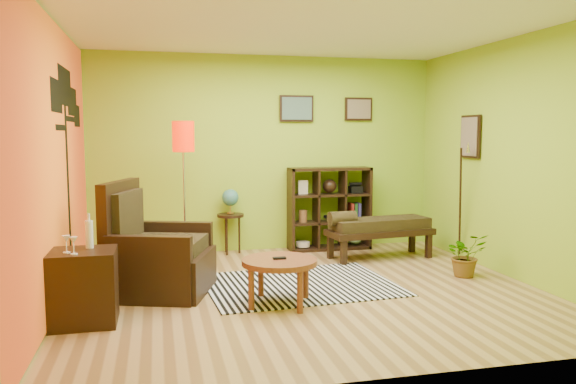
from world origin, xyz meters
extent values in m
plane|color=#AC864F|center=(0.00, 0.00, 0.00)|extent=(5.00, 5.00, 0.00)
cube|color=#8FB926|center=(0.00, 2.25, 1.40)|extent=(5.00, 0.04, 2.80)
cube|color=#8FB926|center=(0.00, -2.25, 1.40)|extent=(5.00, 0.04, 2.80)
cube|color=#8FB926|center=(-2.50, 0.00, 1.40)|extent=(0.04, 4.50, 2.80)
cube|color=#8FB926|center=(2.50, 0.00, 1.40)|extent=(0.04, 4.50, 2.80)
cube|color=white|center=(0.00, 0.00, 2.80)|extent=(5.00, 4.50, 0.04)
cube|color=orange|center=(-2.48, 0.00, 1.40)|extent=(0.01, 4.45, 2.75)
cube|color=black|center=(-2.46, 0.55, 1.05)|extent=(0.01, 0.14, 2.10)
cube|color=black|center=(-2.46, 0.05, 2.05)|extent=(0.01, 0.65, 0.32)
cube|color=black|center=(-2.46, 0.60, 2.18)|extent=(0.01, 0.85, 0.40)
cube|color=black|center=(-2.46, 1.10, 2.05)|extent=(0.01, 0.70, 0.32)
cube|color=black|center=(-2.46, 1.45, 1.90)|extent=(0.01, 0.50, 0.26)
cube|color=black|center=(0.45, 2.22, 2.05)|extent=(0.50, 0.03, 0.38)
cube|color=slate|center=(0.45, 2.19, 2.05)|extent=(0.44, 0.01, 0.32)
cube|color=black|center=(1.40, 2.22, 2.05)|extent=(0.42, 0.03, 0.34)
cube|color=gray|center=(1.40, 2.19, 2.05)|extent=(0.36, 0.01, 0.28)
cube|color=black|center=(2.47, 0.90, 1.65)|extent=(0.03, 0.44, 0.56)
cube|color=gray|center=(2.44, 0.90, 1.65)|extent=(0.01, 0.38, 0.50)
cylinder|color=black|center=(2.35, 0.90, 0.78)|extent=(0.23, 0.34, 1.46)
cone|color=silver|center=(2.35, 0.75, 1.52)|extent=(0.08, 0.09, 0.16)
cube|color=silver|center=(-0.01, 0.22, 0.01)|extent=(2.18, 1.72, 0.01)
cylinder|color=brown|center=(-0.39, -0.43, 0.43)|extent=(0.75, 0.75, 0.05)
cylinder|color=brown|center=(-0.08, -0.30, 0.20)|extent=(0.06, 0.06, 0.41)
cylinder|color=brown|center=(-0.52, -0.12, 0.20)|extent=(0.06, 0.06, 0.41)
cylinder|color=brown|center=(-0.25, -0.73, 0.20)|extent=(0.06, 0.06, 0.41)
cylinder|color=brown|center=(-0.69, -0.56, 0.20)|extent=(0.06, 0.06, 0.41)
cube|color=black|center=(-0.39, -0.43, 0.47)|extent=(0.13, 0.05, 0.02)
cube|color=black|center=(-1.50, 0.27, 0.22)|extent=(1.20, 1.19, 0.43)
cube|color=black|center=(-1.94, 0.41, 0.60)|extent=(0.40, 0.92, 1.19)
cube|color=black|center=(-1.64, -0.15, 0.35)|extent=(0.86, 0.38, 0.69)
cube|color=black|center=(-1.36, 0.69, 0.35)|extent=(0.86, 0.38, 0.69)
cube|color=#D8B755|center=(-1.47, 0.26, 0.51)|extent=(0.95, 0.94, 0.15)
cube|color=#D8B755|center=(-1.85, 0.39, 0.81)|extent=(0.31, 0.69, 0.54)
cube|color=black|center=(-2.20, -0.57, 0.33)|extent=(0.56, 0.51, 0.66)
cylinder|color=white|center=(-2.15, -0.47, 0.79)|extent=(0.07, 0.07, 0.25)
cylinder|color=white|center=(-2.15, -0.47, 0.94)|extent=(0.02, 0.02, 0.07)
cylinder|color=white|center=(-2.32, -0.65, 0.67)|extent=(0.06, 0.06, 0.01)
cylinder|color=white|center=(-2.32, -0.65, 0.72)|extent=(0.01, 0.01, 0.09)
cone|color=white|center=(-2.32, -0.65, 0.79)|extent=(0.07, 0.07, 0.06)
cylinder|color=white|center=(-2.25, -0.73, 0.67)|extent=(0.06, 0.06, 0.01)
cylinder|color=white|center=(-2.25, -0.73, 0.72)|extent=(0.01, 0.01, 0.09)
cone|color=white|center=(-2.25, -0.73, 0.79)|extent=(0.07, 0.07, 0.06)
cylinder|color=silver|center=(-1.22, 1.30, 0.02)|extent=(0.28, 0.28, 0.03)
cylinder|color=silver|center=(-1.22, 1.30, 0.85)|extent=(0.03, 0.03, 1.71)
cylinder|color=red|center=(-1.22, 1.30, 1.65)|extent=(0.27, 0.27, 0.37)
cylinder|color=black|center=(-0.55, 2.05, 0.54)|extent=(0.38, 0.38, 0.04)
cylinder|color=black|center=(-0.43, 2.04, 0.26)|extent=(0.03, 0.03, 0.53)
cylinder|color=black|center=(-0.60, 2.16, 0.26)|extent=(0.03, 0.03, 0.53)
cylinder|color=black|center=(-0.62, 1.95, 0.26)|extent=(0.03, 0.03, 0.53)
cylinder|color=gold|center=(-0.55, 2.05, 0.58)|extent=(0.09, 0.09, 0.02)
cylinder|color=gold|center=(-0.55, 2.05, 0.64)|extent=(0.02, 0.02, 0.09)
sphere|color=teal|center=(-0.55, 2.05, 0.80)|extent=(0.23, 0.23, 0.23)
cube|color=black|center=(0.32, 2.03, 0.60)|extent=(0.04, 0.35, 1.20)
cube|color=black|center=(1.48, 2.03, 0.60)|extent=(0.04, 0.35, 1.20)
cube|color=black|center=(0.90, 2.03, 0.02)|extent=(1.20, 0.35, 0.04)
cube|color=black|center=(0.90, 2.03, 1.18)|extent=(1.20, 0.35, 0.04)
cube|color=black|center=(0.70, 2.03, 0.60)|extent=(0.03, 0.33, 1.12)
cube|color=black|center=(1.10, 2.03, 0.60)|extent=(0.03, 0.33, 1.12)
cube|color=black|center=(0.90, 2.03, 0.40)|extent=(1.12, 0.33, 0.03)
cube|color=black|center=(0.90, 2.03, 0.80)|extent=(1.12, 0.33, 0.03)
cylinder|color=beige|center=(0.50, 2.03, 0.09)|extent=(0.20, 0.20, 0.07)
sphere|color=black|center=(0.90, 2.03, 0.93)|extent=(0.20, 0.20, 0.20)
cube|color=black|center=(1.30, 2.03, 0.87)|extent=(0.18, 0.15, 0.10)
cylinder|color=black|center=(0.86, 2.03, 0.47)|extent=(0.06, 0.12, 0.06)
cylinder|color=black|center=(0.94, 2.03, 0.47)|extent=(0.06, 0.12, 0.06)
ellipsoid|color=#384C26|center=(1.30, 2.03, 0.10)|extent=(0.18, 0.18, 0.09)
cylinder|color=brown|center=(0.50, 2.03, 0.50)|extent=(0.12, 0.12, 0.18)
cube|color=beige|center=(0.50, 2.03, 0.92)|extent=(0.14, 0.03, 0.20)
cube|color=maroon|center=(1.23, 2.03, 0.54)|extent=(0.04, 0.18, 0.26)
cube|color=#1E4C1E|center=(1.28, 2.03, 0.54)|extent=(0.04, 0.18, 0.26)
cube|color=navy|center=(1.34, 2.03, 0.54)|extent=(0.04, 0.18, 0.26)
cube|color=black|center=(1.39, 1.29, 0.36)|extent=(1.50, 0.69, 0.08)
cube|color=#D8B755|center=(1.39, 1.29, 0.48)|extent=(1.39, 0.61, 0.14)
cylinder|color=#D8B755|center=(0.82, 1.22, 0.58)|extent=(0.38, 0.23, 0.19)
cube|color=black|center=(2.00, 1.57, 0.16)|extent=(0.08, 0.08, 0.32)
cube|color=black|center=(0.73, 1.42, 0.16)|extent=(0.08, 0.08, 0.32)
cube|color=black|center=(2.05, 1.16, 0.16)|extent=(0.08, 0.08, 0.32)
cube|color=black|center=(0.78, 1.01, 0.16)|extent=(0.08, 0.08, 0.32)
imported|color=#26661E|center=(2.00, 0.15, 0.20)|extent=(0.47, 0.52, 0.41)
camera|label=1|loc=(-1.55, -5.73, 1.70)|focal=35.00mm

